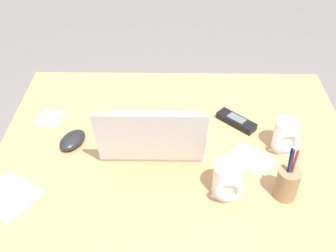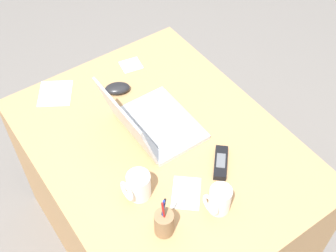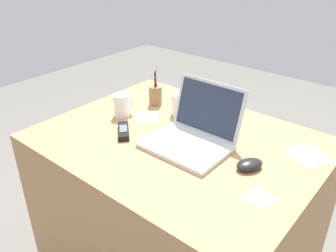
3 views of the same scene
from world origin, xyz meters
name	(u,v)px [view 1 (image 1 of 3)]	position (x,y,z in m)	size (l,w,h in m)	color
desk	(175,218)	(0.00, 0.00, 0.36)	(1.12, 0.86, 0.73)	tan
laptop	(153,136)	(0.07, 0.00, 0.77)	(0.32, 0.29, 0.23)	silver
computer_mouse	(73,140)	(0.33, -0.01, 0.74)	(0.07, 0.10, 0.03)	black
coffee_mug_white	(285,136)	(-0.33, 0.00, 0.78)	(0.07, 0.08, 0.10)	white
coffee_mug_tall	(227,180)	(-0.14, 0.19, 0.78)	(0.08, 0.09, 0.10)	white
cordless_phone	(236,121)	(-0.20, -0.12, 0.74)	(0.13, 0.13, 0.03)	black
pen_holder	(287,183)	(-0.30, 0.19, 0.78)	(0.06, 0.06, 0.17)	olive
paper_note_near_laptop	(251,159)	(-0.23, 0.05, 0.73)	(0.13, 0.09, 0.00)	white
paper_note_left	(50,118)	(0.43, -0.14, 0.73)	(0.08, 0.09, 0.00)	white
paper_note_right	(9,196)	(0.46, 0.21, 0.73)	(0.14, 0.13, 0.00)	white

